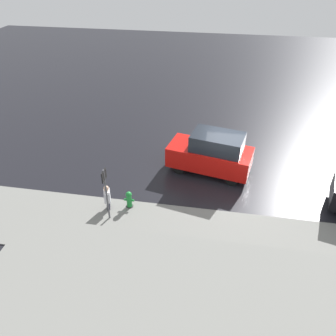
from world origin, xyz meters
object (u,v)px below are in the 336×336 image
moving_hatchback (212,153)px  sign_post (106,188)px  fire_hydrant (129,200)px  pedestrian (107,197)px

moving_hatchback → sign_post: (3.81, 4.04, 0.55)m
moving_hatchback → fire_hydrant: moving_hatchback is taller
pedestrian → fire_hydrant: bearing=-161.6°
fire_hydrant → sign_post: size_ratio=0.33×
moving_hatchback → pedestrian: bearing=41.2°
pedestrian → sign_post: sign_post is taller
moving_hatchback → sign_post: bearing=46.7°
pedestrian → moving_hatchback: bearing=-138.8°
moving_hatchback → pedestrian: (4.02, 3.51, -0.34)m
fire_hydrant → pedestrian: pedestrian is taller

